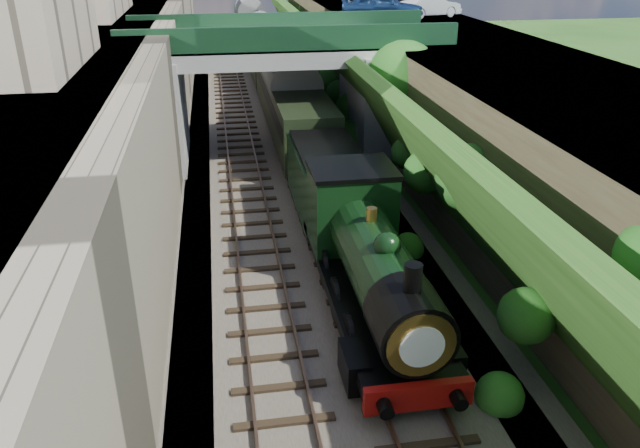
# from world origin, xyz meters

# --- Properties ---
(trackbed) EXTENTS (10.00, 90.00, 0.20)m
(trackbed) POSITION_xyz_m (0.00, 20.00, 0.10)
(trackbed) COLOR #473F38
(trackbed) RESTS_ON ground
(retaining_wall) EXTENTS (1.00, 90.00, 7.00)m
(retaining_wall) POSITION_xyz_m (-5.50, 20.00, 3.50)
(retaining_wall) COLOR #756B56
(retaining_wall) RESTS_ON ground
(street_plateau_left) EXTENTS (6.00, 90.00, 7.00)m
(street_plateau_left) POSITION_xyz_m (-9.00, 20.00, 3.50)
(street_plateau_left) COLOR #262628
(street_plateau_left) RESTS_ON ground
(street_plateau_right) EXTENTS (8.00, 90.00, 6.25)m
(street_plateau_right) POSITION_xyz_m (9.50, 20.00, 3.12)
(street_plateau_right) COLOR #262628
(street_plateau_right) RESTS_ON ground
(embankment_slope) EXTENTS (4.56, 90.00, 6.36)m
(embankment_slope) POSITION_xyz_m (4.96, 19.52, 2.71)
(embankment_slope) COLOR #1E4714
(embankment_slope) RESTS_ON ground
(track_left) EXTENTS (2.50, 90.00, 0.20)m
(track_left) POSITION_xyz_m (-2.00, 20.00, 0.25)
(track_left) COLOR black
(track_left) RESTS_ON trackbed
(track_right) EXTENTS (2.50, 90.00, 0.20)m
(track_right) POSITION_xyz_m (1.20, 20.00, 0.25)
(track_right) COLOR black
(track_right) RESTS_ON trackbed
(road_bridge) EXTENTS (16.00, 6.40, 7.25)m
(road_bridge) POSITION_xyz_m (0.94, 24.00, 4.08)
(road_bridge) COLOR gray
(road_bridge) RESTS_ON ground
(building_near) EXTENTS (4.00, 8.00, 4.00)m
(building_near) POSITION_xyz_m (-9.50, 14.00, 9.00)
(building_near) COLOR gray
(building_near) RESTS_ON street_plateau_left
(tree) EXTENTS (3.60, 3.80, 6.60)m
(tree) POSITION_xyz_m (5.91, 20.70, 4.65)
(tree) COLOR black
(tree) RESTS_ON ground
(car_blue) EXTENTS (5.40, 3.43, 1.71)m
(car_blue) POSITION_xyz_m (7.30, 30.70, 7.11)
(car_blue) COLOR navy
(car_blue) RESTS_ON street_plateau_right
(car_silver) EXTENTS (4.34, 2.69, 1.35)m
(car_silver) POSITION_xyz_m (10.81, 32.02, 6.93)
(car_silver) COLOR silver
(car_silver) RESTS_ON street_plateau_right
(locomotive) EXTENTS (3.10, 10.22, 3.83)m
(locomotive) POSITION_xyz_m (1.20, 7.82, 1.89)
(locomotive) COLOR black
(locomotive) RESTS_ON trackbed
(tender) EXTENTS (2.70, 6.00, 3.05)m
(tender) POSITION_xyz_m (1.20, 15.18, 1.62)
(tender) COLOR black
(tender) RESTS_ON trackbed
(coach_front) EXTENTS (2.90, 18.00, 3.70)m
(coach_front) POSITION_xyz_m (1.20, 27.78, 2.05)
(coach_front) COLOR black
(coach_front) RESTS_ON trackbed
(coach_middle) EXTENTS (2.90, 18.00, 3.70)m
(coach_middle) POSITION_xyz_m (1.20, 46.58, 2.05)
(coach_middle) COLOR black
(coach_middle) RESTS_ON trackbed
(coach_rear) EXTENTS (2.90, 18.00, 3.70)m
(coach_rear) POSITION_xyz_m (1.20, 65.38, 2.05)
(coach_rear) COLOR black
(coach_rear) RESTS_ON trackbed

